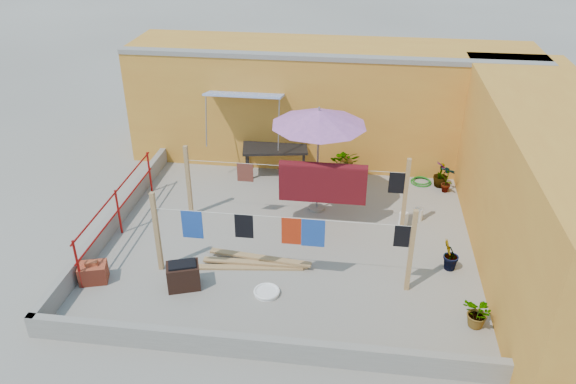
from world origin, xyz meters
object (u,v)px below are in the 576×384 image
object	(u,v)px
brazier	(183,276)
water_jug_b	(418,214)
brick_stack	(93,273)
water_jug_a	(403,219)
green_hose	(421,181)
white_basin	(267,292)
outdoor_table	(275,150)
patio_umbrella	(319,118)
plant_back_a	(344,164)

from	to	relation	value
brazier	water_jug_b	distance (m)	5.71
brick_stack	water_jug_a	distance (m)	6.93
brazier	green_hose	bearing A→B (deg)	45.85
white_basin	water_jug_a	world-z (taller)	water_jug_a
outdoor_table	water_jug_a	world-z (taller)	outdoor_table
patio_umbrella	brazier	bearing A→B (deg)	-124.67
green_hose	plant_back_a	size ratio (longest dim) A/B	0.64
brick_stack	white_basin	bearing A→B (deg)	0.90
patio_umbrella	brick_stack	bearing A→B (deg)	-140.69
white_basin	plant_back_a	world-z (taller)	plant_back_a
outdoor_table	white_basin	size ratio (longest dim) A/B	3.56
white_basin	green_hose	xyz separation A→B (m)	(3.32, 5.12, -0.01)
white_basin	water_jug_a	distance (m)	4.03
green_hose	plant_back_a	xyz separation A→B (m)	(-2.06, 0.00, 0.39)
plant_back_a	water_jug_b	bearing A→B (deg)	-46.60
water_jug_a	plant_back_a	distance (m)	2.65
outdoor_table	green_hose	bearing A→B (deg)	0.00
outdoor_table	water_jug_b	xyz separation A→B (m)	(3.71, -1.94, -0.58)
plant_back_a	white_basin	bearing A→B (deg)	-103.80
brick_stack	water_jug_b	world-z (taller)	brick_stack
patio_umbrella	water_jug_b	distance (m)	3.29
water_jug_a	plant_back_a	world-z (taller)	plant_back_a
white_basin	patio_umbrella	bearing A→B (deg)	78.69
water_jug_b	green_hose	distance (m)	1.95
water_jug_a	patio_umbrella	bearing A→B (deg)	168.72
brick_stack	brazier	xyz separation A→B (m)	(1.85, 0.06, 0.07)
patio_umbrella	outdoor_table	distance (m)	2.73
plant_back_a	brick_stack	bearing A→B (deg)	-132.58
green_hose	brick_stack	bearing A→B (deg)	-142.79
patio_umbrella	plant_back_a	bearing A→B (deg)	71.62
water_jug_a	water_jug_b	world-z (taller)	water_jug_b
outdoor_table	water_jug_b	distance (m)	4.23
patio_umbrella	outdoor_table	size ratio (longest dim) A/B	1.43
brazier	plant_back_a	distance (m)	5.89
water_jug_b	brazier	bearing A→B (deg)	-146.14
water_jug_b	green_hose	world-z (taller)	water_jug_b
patio_umbrella	green_hose	distance (m)	3.94
patio_umbrella	water_jug_b	xyz separation A→B (m)	(2.42, -0.18, -2.22)
white_basin	water_jug_b	size ratio (longest dim) A/B	1.48
plant_back_a	patio_umbrella	bearing A→B (deg)	-108.38
patio_umbrella	brick_stack	world-z (taller)	patio_umbrella
white_basin	brick_stack	bearing A→B (deg)	-179.10
brick_stack	water_jug_b	bearing A→B (deg)	26.17
white_basin	brazier	bearing A→B (deg)	180.00
green_hose	plant_back_a	world-z (taller)	plant_back_a
patio_umbrella	white_basin	xyz separation A→B (m)	(-0.67, -3.36, -2.32)
brazier	plant_back_a	world-z (taller)	plant_back_a
water_jug_a	water_jug_b	bearing A→B (deg)	34.41
patio_umbrella	green_hose	size ratio (longest dim) A/B	4.76
brazier	outdoor_table	bearing A→B (deg)	78.63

